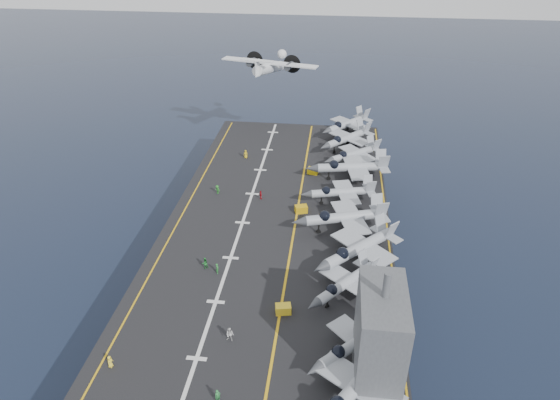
# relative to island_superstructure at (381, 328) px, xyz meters

# --- Properties ---
(ground) EXTENTS (500.00, 500.00, 0.00)m
(ground) POSITION_rel_island_superstructure_xyz_m (-15.00, 30.00, -17.90)
(ground) COLOR #142135
(ground) RESTS_ON ground
(hull) EXTENTS (36.00, 90.00, 10.00)m
(hull) POSITION_rel_island_superstructure_xyz_m (-15.00, 30.00, -12.90)
(hull) COLOR #56595E
(hull) RESTS_ON ground
(flight_deck) EXTENTS (38.00, 92.00, 0.40)m
(flight_deck) POSITION_rel_island_superstructure_xyz_m (-15.00, 30.00, -7.70)
(flight_deck) COLOR black
(flight_deck) RESTS_ON hull
(foul_line) EXTENTS (0.35, 90.00, 0.02)m
(foul_line) POSITION_rel_island_superstructure_xyz_m (-12.00, 30.00, -7.48)
(foul_line) COLOR gold
(foul_line) RESTS_ON flight_deck
(landing_centerline) EXTENTS (0.50, 90.00, 0.02)m
(landing_centerline) POSITION_rel_island_superstructure_xyz_m (-21.00, 30.00, -7.48)
(landing_centerline) COLOR silver
(landing_centerline) RESTS_ON flight_deck
(deck_edge_port) EXTENTS (0.25, 90.00, 0.02)m
(deck_edge_port) POSITION_rel_island_superstructure_xyz_m (-32.00, 30.00, -7.48)
(deck_edge_port) COLOR gold
(deck_edge_port) RESTS_ON flight_deck
(deck_edge_stbd) EXTENTS (0.25, 90.00, 0.02)m
(deck_edge_stbd) POSITION_rel_island_superstructure_xyz_m (3.50, 30.00, -7.48)
(deck_edge_stbd) COLOR gold
(deck_edge_stbd) RESTS_ON flight_deck
(island_superstructure) EXTENTS (5.00, 10.00, 15.00)m
(island_superstructure) POSITION_rel_island_superstructure_xyz_m (0.00, 0.00, 0.00)
(island_superstructure) COLOR #56595E
(island_superstructure) RESTS_ON flight_deck
(fighter_jet_0) EXTENTS (16.71, 18.08, 5.22)m
(fighter_jet_0) POSITION_rel_island_superstructure_xyz_m (-2.41, -3.97, -4.89)
(fighter_jet_0) COLOR gray
(fighter_jet_0) RESTS_ON flight_deck
(fighter_jet_1) EXTENTS (15.87, 15.75, 4.66)m
(fighter_jet_1) POSITION_rel_island_superstructure_xyz_m (-2.14, 2.64, -5.17)
(fighter_jet_1) COLOR #99A1AA
(fighter_jet_1) RESTS_ON flight_deck
(fighter_jet_2) EXTENTS (15.17, 15.70, 4.56)m
(fighter_jet_2) POSITION_rel_island_superstructure_xyz_m (-3.47, 13.53, -5.22)
(fighter_jet_2) COLOR gray
(fighter_jet_2) RESTS_ON flight_deck
(fighter_jet_3) EXTENTS (18.78, 18.77, 5.53)m
(fighter_jet_3) POSITION_rel_island_superstructure_xyz_m (-1.55, 21.31, -4.73)
(fighter_jet_3) COLOR gray
(fighter_jet_3) RESTS_ON flight_deck
(fighter_jet_4) EXTENTS (18.44, 15.00, 5.54)m
(fighter_jet_4) POSITION_rel_island_superstructure_xyz_m (-3.69, 29.76, -4.73)
(fighter_jet_4) COLOR #8E979D
(fighter_jet_4) RESTS_ON flight_deck
(fighter_jet_5) EXTENTS (15.44, 12.17, 4.73)m
(fighter_jet_5) POSITION_rel_island_superstructure_xyz_m (-4.24, 38.78, -5.14)
(fighter_jet_5) COLOR gray
(fighter_jet_5) RESTS_ON flight_deck
(fighter_jet_6) EXTENTS (17.95, 13.62, 5.64)m
(fighter_jet_6) POSITION_rel_island_superstructure_xyz_m (-2.47, 48.21, -4.68)
(fighter_jet_6) COLOR #8E939C
(fighter_jet_6) RESTS_ON flight_deck
(fighter_jet_7) EXTENTS (16.56, 15.77, 4.80)m
(fighter_jet_7) POSITION_rel_island_superstructure_xyz_m (-1.85, 55.32, -5.10)
(fighter_jet_7) COLOR gray
(fighter_jet_7) RESTS_ON flight_deck
(fighter_jet_8) EXTENTS (17.27, 17.60, 5.14)m
(fighter_jet_8) POSITION_rel_island_superstructure_xyz_m (-3.40, 63.00, -4.93)
(fighter_jet_8) COLOR #99A1A9
(fighter_jet_8) RESTS_ON flight_deck
(tow_cart_a) EXTENTS (2.27, 1.72, 1.23)m
(tow_cart_a) POSITION_rel_island_superstructure_xyz_m (-11.59, 9.06, -6.89)
(tow_cart_a) COLOR yellow
(tow_cart_a) RESTS_ON flight_deck
(tow_cart_b) EXTENTS (2.44, 1.95, 1.28)m
(tow_cart_b) POSITION_rel_island_superstructure_xyz_m (-11.32, 34.64, -6.86)
(tow_cart_b) COLOR #C5970D
(tow_cart_b) RESTS_ON flight_deck
(tow_cart_c) EXTENTS (2.32, 1.76, 1.25)m
(tow_cart_c) POSITION_rel_island_superstructure_xyz_m (-10.17, 49.68, -6.88)
(tow_cart_c) COLOR gold
(tow_cart_c) RESTS_ON flight_deck
(crew_0) EXTENTS (0.83, 1.09, 1.63)m
(crew_0) POSITION_rel_island_superstructure_xyz_m (-30.67, -2.34, -6.68)
(crew_0) COLOR yellow
(crew_0) RESTS_ON flight_deck
(crew_1) EXTENTS (0.88, 1.13, 1.69)m
(crew_1) POSITION_rel_island_superstructure_xyz_m (-22.15, 16.17, -6.65)
(crew_1) COLOR #268C33
(crew_1) RESTS_ON flight_deck
(crew_2) EXTENTS (1.32, 1.25, 1.84)m
(crew_2) POSITION_rel_island_superstructure_xyz_m (-24.26, 17.13, -6.58)
(crew_2) COLOR #1E812D
(crew_2) RESTS_ON flight_deck
(crew_3) EXTENTS (1.23, 1.13, 1.71)m
(crew_3) POSITION_rel_island_superstructure_xyz_m (-27.52, 39.44, -6.65)
(crew_3) COLOR #228323
(crew_3) RESTS_ON flight_deck
(crew_4) EXTENTS (1.04, 1.22, 1.71)m
(crew_4) POSITION_rel_island_superstructure_xyz_m (-19.11, 38.38, -6.64)
(crew_4) COLOR red
(crew_4) RESTS_ON flight_deck
(crew_5) EXTENTS (1.08, 0.73, 1.79)m
(crew_5) POSITION_rel_island_superstructure_xyz_m (-24.97, 55.33, -6.60)
(crew_5) COLOR yellow
(crew_5) RESTS_ON flight_deck
(crew_6) EXTENTS (1.23, 1.16, 1.71)m
(crew_6) POSITION_rel_island_superstructure_xyz_m (-17.09, -5.54, -6.64)
(crew_6) COLOR #2A813B
(crew_6) RESTS_ON flight_deck
(crew_7) EXTENTS (1.34, 1.01, 2.03)m
(crew_7) POSITION_rel_island_superstructure_xyz_m (-17.58, 3.33, -6.49)
(crew_7) COLOR silver
(crew_7) RESTS_ON flight_deck
(transport_plane) EXTENTS (27.85, 22.17, 5.80)m
(transport_plane) POSITION_rel_island_superstructure_xyz_m (-23.27, 80.83, 4.83)
(transport_plane) COLOR silver
(fighter_jet_9) EXTENTS (17.27, 17.60, 5.14)m
(fighter_jet_9) POSITION_rel_island_superstructure_xyz_m (-3.40, 71.50, -4.93)
(fighter_jet_9) COLOR #99A1A9
(fighter_jet_9) RESTS_ON flight_deck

